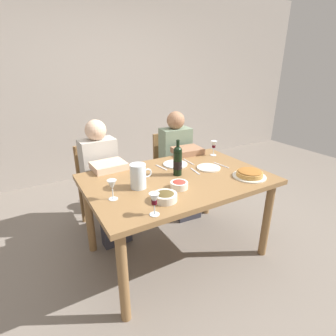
{
  "coord_description": "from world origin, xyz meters",
  "views": [
    {
      "loc": [
        -1.08,
        -1.7,
        1.63
      ],
      "look_at": [
        -0.07,
        0.05,
        0.84
      ],
      "focal_mm": 28.03,
      "sensor_mm": 36.0,
      "label": 1
    }
  ],
  "objects_px": {
    "olive_bowl": "(165,196)",
    "dining_table": "(177,187)",
    "water_pitcher": "(138,177)",
    "wine_bottle": "(178,161)",
    "salad_bowl": "(179,184)",
    "diner_right": "(180,161)",
    "dinner_plate_left_setting": "(175,164)",
    "wine_glass_right_diner": "(112,186)",
    "diner_left": "(104,177)",
    "chair_right": "(170,165)",
    "chair_left": "(97,180)",
    "wine_glass_centre": "(214,145)",
    "wine_glass_left_diner": "(154,200)",
    "dinner_plate_right_setting": "(209,168)",
    "baked_tart": "(250,174)"
  },
  "relations": [
    {
      "from": "diner_left",
      "to": "chair_right",
      "type": "bearing_deg",
      "value": -166.85
    },
    {
      "from": "wine_bottle",
      "to": "olive_bowl",
      "type": "relative_size",
      "value": 1.83
    },
    {
      "from": "olive_bowl",
      "to": "wine_glass_right_diner",
      "type": "height_order",
      "value": "wine_glass_right_diner"
    },
    {
      "from": "water_pitcher",
      "to": "baked_tart",
      "type": "relative_size",
      "value": 0.68
    },
    {
      "from": "wine_glass_centre",
      "to": "diner_right",
      "type": "xyz_separation_m",
      "value": [
        -0.18,
        0.35,
        -0.25
      ]
    },
    {
      "from": "salad_bowl",
      "to": "chair_right",
      "type": "xyz_separation_m",
      "value": [
        0.56,
        1.07,
        -0.29
      ]
    },
    {
      "from": "dinner_plate_left_setting",
      "to": "dinner_plate_right_setting",
      "type": "distance_m",
      "value": 0.31
    },
    {
      "from": "wine_bottle",
      "to": "water_pitcher",
      "type": "xyz_separation_m",
      "value": [
        -0.39,
        -0.06,
        -0.04
      ]
    },
    {
      "from": "olive_bowl",
      "to": "dining_table",
      "type": "bearing_deg",
      "value": 46.12
    },
    {
      "from": "salad_bowl",
      "to": "diner_right",
      "type": "distance_m",
      "value": 1.01
    },
    {
      "from": "wine_glass_right_diner",
      "to": "diner_left",
      "type": "relative_size",
      "value": 0.12
    },
    {
      "from": "water_pitcher",
      "to": "chair_right",
      "type": "xyz_separation_m",
      "value": [
        0.82,
        0.91,
        -0.35
      ]
    },
    {
      "from": "wine_bottle",
      "to": "water_pitcher",
      "type": "height_order",
      "value": "wine_bottle"
    },
    {
      "from": "wine_bottle",
      "to": "chair_right",
      "type": "relative_size",
      "value": 0.35
    },
    {
      "from": "water_pitcher",
      "to": "wine_bottle",
      "type": "bearing_deg",
      "value": 9.4
    },
    {
      "from": "wine_glass_left_diner",
      "to": "salad_bowl",
      "type": "bearing_deg",
      "value": 35.94
    },
    {
      "from": "water_pitcher",
      "to": "salad_bowl",
      "type": "relative_size",
      "value": 1.41
    },
    {
      "from": "wine_bottle",
      "to": "dinner_plate_right_setting",
      "type": "relative_size",
      "value": 1.44
    },
    {
      "from": "dinner_plate_left_setting",
      "to": "dinner_plate_right_setting",
      "type": "bearing_deg",
      "value": -47.21
    },
    {
      "from": "wine_glass_right_diner",
      "to": "diner_right",
      "type": "xyz_separation_m",
      "value": [
        1.03,
        0.75,
        -0.25
      ]
    },
    {
      "from": "wine_glass_right_diner",
      "to": "dinner_plate_right_setting",
      "type": "xyz_separation_m",
      "value": [
        0.94,
        0.13,
        -0.1
      ]
    },
    {
      "from": "water_pitcher",
      "to": "diner_right",
      "type": "distance_m",
      "value": 1.07
    },
    {
      "from": "water_pitcher",
      "to": "dinner_plate_left_setting",
      "type": "height_order",
      "value": "water_pitcher"
    },
    {
      "from": "salad_bowl",
      "to": "wine_glass_centre",
      "type": "bearing_deg",
      "value": 33.69
    },
    {
      "from": "chair_left",
      "to": "diner_left",
      "type": "height_order",
      "value": "diner_left"
    },
    {
      "from": "olive_bowl",
      "to": "diner_left",
      "type": "height_order",
      "value": "diner_left"
    },
    {
      "from": "water_pitcher",
      "to": "wine_glass_right_diner",
      "type": "xyz_separation_m",
      "value": [
        -0.23,
        -0.08,
        0.02
      ]
    },
    {
      "from": "dinner_plate_left_setting",
      "to": "chair_left",
      "type": "relative_size",
      "value": 0.26
    },
    {
      "from": "dining_table",
      "to": "water_pitcher",
      "type": "distance_m",
      "value": 0.4
    },
    {
      "from": "wine_glass_centre",
      "to": "diner_left",
      "type": "bearing_deg",
      "value": 162.72
    },
    {
      "from": "water_pitcher",
      "to": "wine_glass_centre",
      "type": "height_order",
      "value": "water_pitcher"
    },
    {
      "from": "wine_bottle",
      "to": "dinner_plate_left_setting",
      "type": "height_order",
      "value": "wine_bottle"
    },
    {
      "from": "wine_glass_left_diner",
      "to": "dinner_plate_right_setting",
      "type": "distance_m",
      "value": 0.92
    },
    {
      "from": "wine_glass_centre",
      "to": "chair_right",
      "type": "bearing_deg",
      "value": 105.86
    },
    {
      "from": "dining_table",
      "to": "chair_right",
      "type": "distance_m",
      "value": 1.01
    },
    {
      "from": "wine_glass_centre",
      "to": "chair_left",
      "type": "distance_m",
      "value": 1.27
    },
    {
      "from": "salad_bowl",
      "to": "dinner_plate_left_setting",
      "type": "height_order",
      "value": "salad_bowl"
    },
    {
      "from": "baked_tart",
      "to": "olive_bowl",
      "type": "xyz_separation_m",
      "value": [
        -0.81,
        -0.0,
        0.0
      ]
    },
    {
      "from": "baked_tart",
      "to": "dinner_plate_left_setting",
      "type": "distance_m",
      "value": 0.68
    },
    {
      "from": "salad_bowl",
      "to": "wine_glass_centre",
      "type": "xyz_separation_m",
      "value": [
        0.73,
        0.48,
        0.08
      ]
    },
    {
      "from": "wine_glass_right_diner",
      "to": "chair_right",
      "type": "height_order",
      "value": "wine_glass_right_diner"
    },
    {
      "from": "dining_table",
      "to": "wine_glass_left_diner",
      "type": "relative_size",
      "value": 10.06
    },
    {
      "from": "baked_tart",
      "to": "chair_left",
      "type": "bearing_deg",
      "value": 129.92
    },
    {
      "from": "dinner_plate_left_setting",
      "to": "chair_left",
      "type": "height_order",
      "value": "chair_left"
    },
    {
      "from": "dining_table",
      "to": "diner_right",
      "type": "distance_m",
      "value": 0.79
    },
    {
      "from": "chair_right",
      "to": "chair_left",
      "type": "bearing_deg",
      "value": 5.86
    },
    {
      "from": "wine_glass_centre",
      "to": "dinner_plate_right_setting",
      "type": "xyz_separation_m",
      "value": [
        -0.27,
        -0.27,
        -0.1
      ]
    },
    {
      "from": "dining_table",
      "to": "diner_left",
      "type": "xyz_separation_m",
      "value": [
        -0.44,
        0.63,
        -0.05
      ]
    },
    {
      "from": "wine_glass_right_diner",
      "to": "salad_bowl",
      "type": "bearing_deg",
      "value": -9.62
    },
    {
      "from": "salad_bowl",
      "to": "dinner_plate_left_setting",
      "type": "distance_m",
      "value": 0.5
    }
  ]
}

